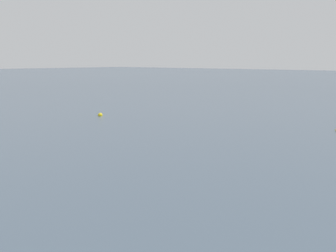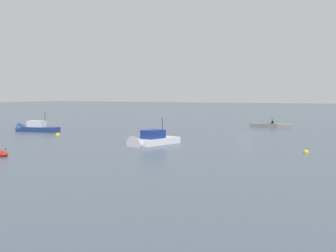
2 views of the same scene
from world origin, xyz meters
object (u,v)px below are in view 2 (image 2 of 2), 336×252
Objects in this scene: person_seated_dark_left at (272,123)px; motorboat_navy_mid at (34,129)px; motorboat_white_far at (151,142)px; umbrella_open_green at (273,118)px; mooring_buoy_far at (306,152)px; mooring_buoy_mid at (58,135)px.

person_seated_dark_left is 0.09× the size of motorboat_navy_mid.
motorboat_navy_mid is 0.97× the size of motorboat_white_far.
umbrella_open_green is 40.62m from mooring_buoy_far.
umbrella_open_green is 0.16× the size of motorboat_navy_mid.
motorboat_white_far is (6.71, 39.15, -0.46)m from person_seated_dark_left.
motorboat_navy_mid reaches higher than mooring_buoy_mid.
motorboat_navy_mid is at bearing 46.09° from person_seated_dark_left.
motorboat_navy_mid is 10.56m from mooring_buoy_mid.
umbrella_open_green is 46.26m from motorboat_navy_mid.
motorboat_white_far is at bearing 2.37° from mooring_buoy_far.
mooring_buoy_mid is 39.61m from mooring_buoy_far.
motorboat_navy_mid is (35.68, 29.30, -0.46)m from person_seated_dark_left.
mooring_buoy_far is at bearing -107.14° from motorboat_navy_mid.
mooring_buoy_mid reaches higher than mooring_buoy_far.
motorboat_navy_mid reaches higher than umbrella_open_green.
motorboat_white_far reaches higher than person_seated_dark_left.
umbrella_open_green is (-0.01, -0.10, 0.86)m from person_seated_dark_left.
umbrella_open_green is 1.88× the size of mooring_buoy_mid.
person_seated_dark_left is at bearing -71.17° from mooring_buoy_far.
person_seated_dark_left is 0.55× the size of umbrella_open_green.
person_seated_dark_left reaches higher than mooring_buoy_far.
motorboat_navy_mid is at bearing 39.48° from umbrella_open_green.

